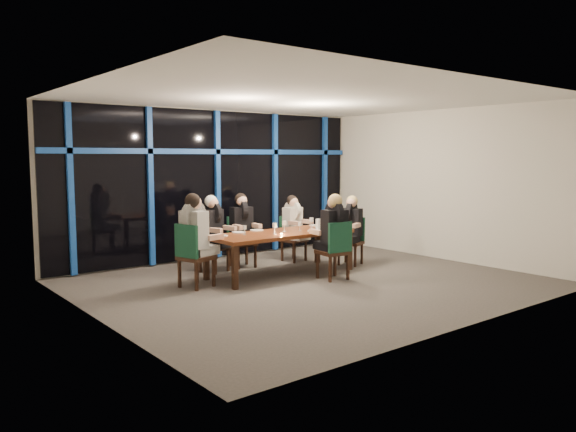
{
  "coord_description": "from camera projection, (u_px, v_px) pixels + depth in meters",
  "views": [
    {
      "loc": [
        -5.91,
        -6.86,
        2.05
      ],
      "look_at": [
        0.0,
        0.6,
        1.05
      ],
      "focal_mm": 35.0,
      "sensor_mm": 36.0,
      "label": 1
    }
  ],
  "objects": [
    {
      "name": "chair_end_right",
      "position": [
        352.0,
        238.0,
        10.76
      ],
      "size": [
        0.55,
        0.55,
        0.9
      ],
      "rotation": [
        0.0,
        0.0,
        5.11
      ],
      "color": "black",
      "rests_on": "ground"
    },
    {
      "name": "wine_glass_c",
      "position": [
        300.0,
        225.0,
        9.91
      ],
      "size": [
        0.06,
        0.06,
        0.16
      ],
      "color": "white",
      "rests_on": "dining_table"
    },
    {
      "name": "chair_far_left",
      "position": [
        210.0,
        243.0,
        10.05
      ],
      "size": [
        0.55,
        0.55,
        0.94
      ],
      "rotation": [
        0.0,
        0.0,
        0.33
      ],
      "color": "black",
      "rests_on": "ground"
    },
    {
      "name": "plate_end_left",
      "position": [
        221.0,
        236.0,
        9.26
      ],
      "size": [
        0.24,
        0.24,
        0.01
      ],
      "primitive_type": "cylinder",
      "color": "white",
      "rests_on": "dining_table"
    },
    {
      "name": "chair_far_right",
      "position": [
        291.0,
        236.0,
        11.13
      ],
      "size": [
        0.47,
        0.47,
        0.89
      ],
      "rotation": [
        0.0,
        0.0,
        0.14
      ],
      "color": "black",
      "rests_on": "ground"
    },
    {
      "name": "window_wall",
      "position": [
        217.0,
        182.0,
        11.34
      ],
      "size": [
        6.86,
        0.43,
        2.94
      ],
      "color": "black",
      "rests_on": "ground"
    },
    {
      "name": "diner_near_mid",
      "position": [
        333.0,
        224.0,
        9.38
      ],
      "size": [
        0.52,
        0.64,
        0.96
      ],
      "rotation": [
        0.0,
        0.0,
        3.02
      ],
      "color": "black",
      "rests_on": "ground"
    },
    {
      "name": "tea_light",
      "position": [
        282.0,
        234.0,
        9.44
      ],
      "size": [
        0.05,
        0.05,
        0.03
      ],
      "primitive_type": "cylinder",
      "color": "#FFA64C",
      "rests_on": "dining_table"
    },
    {
      "name": "wine_glass_d",
      "position": [
        245.0,
        228.0,
        9.4
      ],
      "size": [
        0.06,
        0.06,
        0.16
      ],
      "color": "silver",
      "rests_on": "dining_table"
    },
    {
      "name": "plate_far_left",
      "position": [
        239.0,
        232.0,
        9.68
      ],
      "size": [
        0.24,
        0.24,
        0.01
      ],
      "primitive_type": "cylinder",
      "color": "white",
      "rests_on": "dining_table"
    },
    {
      "name": "plate_far_mid",
      "position": [
        257.0,
        230.0,
        9.97
      ],
      "size": [
        0.24,
        0.24,
        0.01
      ],
      "primitive_type": "cylinder",
      "color": "white",
      "rests_on": "dining_table"
    },
    {
      "name": "diner_end_right",
      "position": [
        351.0,
        220.0,
        10.66
      ],
      "size": [
        0.62,
        0.56,
        0.88
      ],
      "rotation": [
        0.0,
        0.0,
        5.11
      ],
      "color": "black",
      "rests_on": "ground"
    },
    {
      "name": "plate_near_mid",
      "position": [
        314.0,
        231.0,
        9.87
      ],
      "size": [
        0.24,
        0.24,
        0.01
      ],
      "primitive_type": "cylinder",
      "color": "white",
      "rests_on": "dining_table"
    },
    {
      "name": "room",
      "position": [
        311.0,
        159.0,
        9.0
      ],
      "size": [
        7.04,
        7.0,
        3.02
      ],
      "color": "#58524E",
      "rests_on": "ground"
    },
    {
      "name": "water_pitcher",
      "position": [
        319.0,
        225.0,
        9.94
      ],
      "size": [
        0.13,
        0.12,
        0.21
      ],
      "rotation": [
        0.0,
        0.0,
        -0.31
      ],
      "color": "silver",
      "rests_on": "dining_table"
    },
    {
      "name": "chair_near_mid",
      "position": [
        336.0,
        248.0,
        9.35
      ],
      "size": [
        0.51,
        0.51,
        0.98
      ],
      "rotation": [
        0.0,
        0.0,
        3.02
      ],
      "color": "black",
      "rests_on": "ground"
    },
    {
      "name": "wine_glass_e",
      "position": [
        311.0,
        220.0,
        10.32
      ],
      "size": [
        0.07,
        0.07,
        0.19
      ],
      "color": "silver",
      "rests_on": "dining_table"
    },
    {
      "name": "dining_table",
      "position": [
        281.0,
        236.0,
        9.76
      ],
      "size": [
        2.6,
        1.0,
        0.75
      ],
      "color": "brown",
      "rests_on": "ground"
    },
    {
      "name": "plate_far_right",
      "position": [
        315.0,
        225.0,
        10.67
      ],
      "size": [
        0.24,
        0.24,
        0.01
      ],
      "primitive_type": "cylinder",
      "color": "white",
      "rests_on": "dining_table"
    },
    {
      "name": "wine_glass_b",
      "position": [
        284.0,
        224.0,
        9.82
      ],
      "size": [
        0.08,
        0.08,
        0.2
      ],
      "color": "white",
      "rests_on": "dining_table"
    },
    {
      "name": "chair_end_left",
      "position": [
        192.0,
        252.0,
        8.76
      ],
      "size": [
        0.58,
        0.58,
        1.02
      ],
      "rotation": [
        0.0,
        0.0,
        1.83
      ],
      "color": "black",
      "rests_on": "ground"
    },
    {
      "name": "diner_end_left",
      "position": [
        196.0,
        226.0,
        8.79
      ],
      "size": [
        0.69,
        0.58,
        0.99
      ],
      "rotation": [
        0.0,
        0.0,
        1.83
      ],
      "color": "black",
      "rests_on": "ground"
    },
    {
      "name": "diner_far_right",
      "position": [
        294.0,
        218.0,
        11.04
      ],
      "size": [
        0.48,
        0.58,
        0.87
      ],
      "rotation": [
        0.0,
        0.0,
        0.14
      ],
      "color": "silver",
      "rests_on": "ground"
    },
    {
      "name": "chair_far_mid",
      "position": [
        240.0,
        239.0,
        10.53
      ],
      "size": [
        0.49,
        0.49,
        0.94
      ],
      "rotation": [
        0.0,
        0.0,
        -0.12
      ],
      "color": "black",
      "rests_on": "ground"
    },
    {
      "name": "diner_far_left",
      "position": [
        214.0,
        222.0,
        9.97
      ],
      "size": [
        0.56,
        0.64,
        0.92
      ],
      "rotation": [
        0.0,
        0.0,
        0.33
      ],
      "color": "black",
      "rests_on": "ground"
    },
    {
      "name": "diner_far_mid",
      "position": [
        242.0,
        219.0,
        10.43
      ],
      "size": [
        0.5,
        0.61,
        0.92
      ],
      "rotation": [
        0.0,
        0.0,
        -0.12
      ],
      "color": "black",
      "rests_on": "ground"
    },
    {
      "name": "wine_glass_a",
      "position": [
        275.0,
        226.0,
        9.5
      ],
      "size": [
        0.07,
        0.07,
        0.19
      ],
      "color": "silver",
      "rests_on": "dining_table"
    },
    {
      "name": "wine_bottle",
      "position": [
        333.0,
        222.0,
        10.32
      ],
      "size": [
        0.07,
        0.07,
        0.29
      ],
      "rotation": [
        0.0,
        0.0,
        -0.27
      ],
      "color": "black",
      "rests_on": "dining_table"
    },
    {
      "name": "plate_end_right",
      "position": [
        339.0,
        229.0,
        10.18
      ],
      "size": [
        0.24,
        0.24,
        0.01
      ],
      "primitive_type": "cylinder",
      "color": "white",
      "rests_on": "dining_table"
    }
  ]
}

